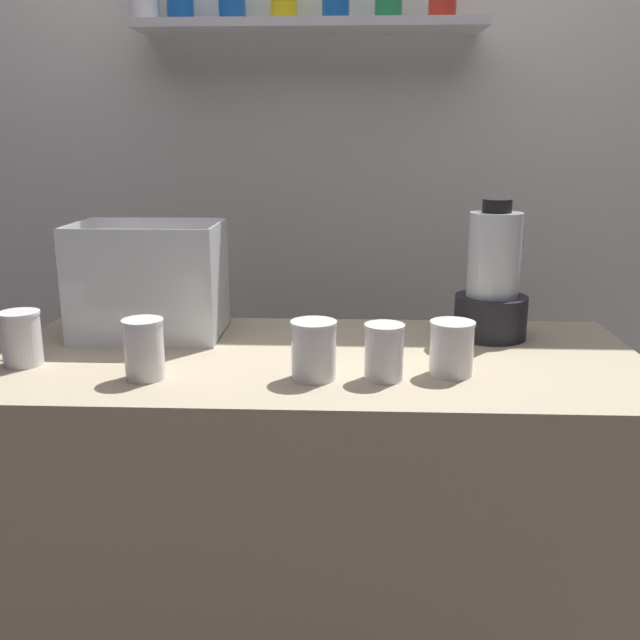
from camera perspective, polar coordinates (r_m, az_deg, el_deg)
The scene contains 9 objects.
counter at distance 1.74m, azimuth 0.00°, elevation -17.20°, with size 1.40×0.64×0.90m, color tan.
back_wall_unit at distance 2.24m, azimuth 0.79°, elevation 12.07°, with size 2.60×0.24×2.50m.
carrot_display_bin at distance 1.74m, azimuth -13.44°, elevation 1.54°, with size 0.34×0.23×0.27m.
blender_pitcher at distance 1.71m, azimuth 13.68°, elevation 2.80°, with size 0.17×0.17×0.33m.
juice_cup_beet_far_left at distance 1.60m, azimuth -22.85°, elevation -1.54°, with size 0.08×0.08×0.11m.
juice_cup_beet_left at distance 1.43m, azimuth -13.94°, elevation -2.60°, with size 0.08×0.08×0.12m.
juice_cup_mango_middle at distance 1.39m, azimuth -0.51°, elevation -2.64°, with size 0.09×0.09×0.12m.
juice_cup_orange_right at distance 1.39m, azimuth 5.16°, elevation -2.88°, with size 0.08×0.08×0.11m.
juice_cup_mango_far_right at distance 1.44m, azimuth 10.51°, elevation -2.53°, with size 0.09×0.09×0.11m.
Camera 1 is at (0.07, -1.47, 1.36)m, focal length 39.82 mm.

